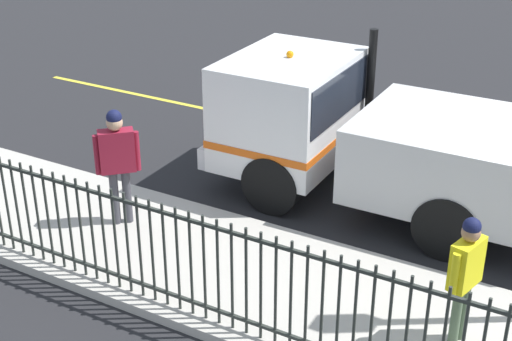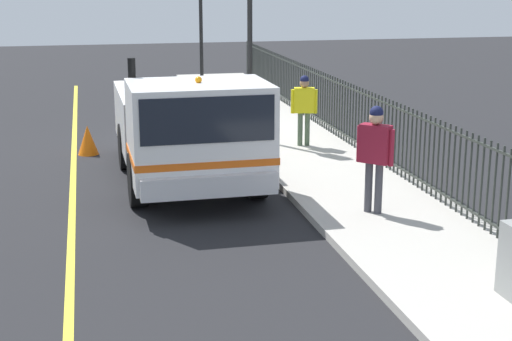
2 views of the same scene
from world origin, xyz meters
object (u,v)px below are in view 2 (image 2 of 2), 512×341
at_px(worker_standing, 375,148).
at_px(traffic_cone, 88,140).
at_px(work_truck, 188,124).
at_px(traffic_light_mid, 201,3).
at_px(traffic_light_near, 250,13).
at_px(pedestrian_distant, 304,103).

bearing_deg(worker_standing, traffic_cone, -6.31).
relative_size(work_truck, worker_standing, 3.23).
relative_size(worker_standing, traffic_light_mid, 0.44).
bearing_deg(traffic_light_near, traffic_light_mid, -91.97).
height_order(work_truck, worker_standing, work_truck).
distance_m(work_truck, traffic_cone, 3.75).
xyz_separation_m(work_truck, traffic_cone, (-1.88, 3.12, -0.88)).
distance_m(work_truck, traffic_light_near, 4.32).
relative_size(worker_standing, traffic_light_near, 0.43).
relative_size(work_truck, traffic_light_mid, 1.42).
distance_m(work_truck, worker_standing, 3.88).
relative_size(work_truck, pedestrian_distant, 3.57).
relative_size(work_truck, traffic_cone, 8.70).
xyz_separation_m(work_truck, traffic_light_near, (1.94, 3.35, 1.90)).
bearing_deg(traffic_light_mid, pedestrian_distant, 102.31).
xyz_separation_m(traffic_light_near, traffic_cone, (-3.82, -0.23, -2.78)).
xyz_separation_m(work_truck, worker_standing, (2.71, -2.78, 0.02)).
relative_size(pedestrian_distant, traffic_light_near, 0.39).
height_order(pedestrian_distant, traffic_light_near, traffic_light_near).
bearing_deg(pedestrian_distant, traffic_light_mid, -70.23).
distance_m(worker_standing, traffic_light_near, 6.46).
xyz_separation_m(work_truck, traffic_light_mid, (2.00, 11.35, 1.83)).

